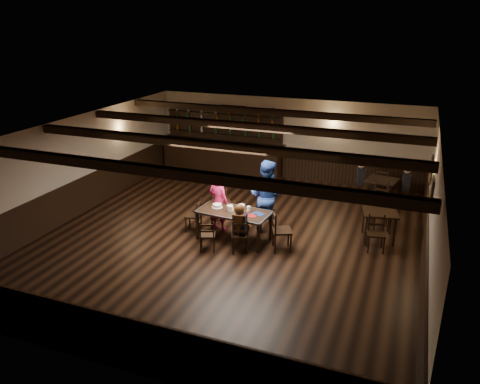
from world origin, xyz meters
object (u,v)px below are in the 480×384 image
(dining_table, at_px, (234,214))
(woman_pink, at_px, (219,202))
(man_blue, at_px, (266,196))
(bar_counter, at_px, (222,153))
(chair_near_left, at_px, (207,233))
(cake, at_px, (217,206))
(chair_near_right, at_px, (240,234))

(dining_table, xyz_separation_m, woman_pink, (-0.59, 0.43, 0.07))
(woman_pink, height_order, man_blue, man_blue)
(woman_pink, height_order, bar_counter, bar_counter)
(dining_table, bearing_deg, chair_near_left, -113.92)
(woman_pink, bearing_deg, bar_counter, -56.03)
(woman_pink, height_order, cake, woman_pink)
(man_blue, relative_size, bar_counter, 0.42)
(dining_table, xyz_separation_m, cake, (-0.48, 0.08, 0.11))
(dining_table, relative_size, chair_near_left, 2.36)
(man_blue, distance_m, cake, 1.26)
(chair_near_left, relative_size, man_blue, 0.41)
(cake, distance_m, bar_counter, 5.11)
(chair_near_right, height_order, cake, cake)
(dining_table, xyz_separation_m, chair_near_left, (-0.35, -0.80, -0.23))
(woman_pink, xyz_separation_m, cake, (0.12, -0.35, 0.04))
(dining_table, distance_m, man_blue, 1.00)
(dining_table, height_order, man_blue, man_blue)
(dining_table, bearing_deg, bar_counter, 116.05)
(chair_near_right, distance_m, woman_pink, 1.44)
(man_blue, relative_size, cake, 7.00)
(dining_table, distance_m, cake, 0.49)
(chair_near_right, xyz_separation_m, man_blue, (0.16, 1.39, 0.45))
(woman_pink, xyz_separation_m, bar_counter, (-1.77, 4.40, -0.03))
(chair_near_left, relative_size, cake, 2.88)
(woman_pink, xyz_separation_m, man_blue, (1.14, 0.37, 0.19))
(dining_table, height_order, bar_counter, bar_counter)
(chair_near_left, xyz_separation_m, cake, (-0.12, 0.87, 0.34))
(man_blue, distance_m, bar_counter, 4.98)
(dining_table, bearing_deg, chair_near_right, -57.07)
(chair_near_right, bearing_deg, dining_table, 122.93)
(chair_near_right, distance_m, cake, 1.14)
(chair_near_left, relative_size, bar_counter, 0.17)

